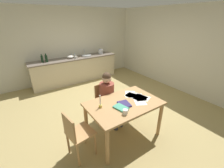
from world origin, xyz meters
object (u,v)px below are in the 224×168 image
object	(u,v)px
sink_unit	(86,55)
mixing_bowl	(70,57)
book_magazine	(121,108)
stovetop_kettle	(100,51)
bottle_vinegar	(46,58)
chair_at_table	(105,100)
person_seated	(109,96)
teacup_on_counter	(76,57)
dining_table	(124,108)
wine_glass_by_kettle	(72,54)
coffee_mug	(125,112)
wine_glass_near_sink	(74,54)
candlestick	(100,104)
book_cookery	(124,104)
chair_side_empty	(77,133)
bottle_oil	(42,59)

from	to	relation	value
sink_unit	mixing_bowl	xyz separation A→B (m)	(-0.62, 0.01, 0.03)
book_magazine	stovetop_kettle	bearing A→B (deg)	52.72
bottle_vinegar	mixing_bowl	size ratio (longest dim) A/B	1.15
chair_at_table	sink_unit	distance (m)	2.77
person_seated	teacup_on_counter	distance (m)	2.64
dining_table	wine_glass_by_kettle	world-z (taller)	wine_glass_by_kettle
book_magazine	sink_unit	size ratio (longest dim) A/B	0.70
coffee_mug	sink_unit	world-z (taller)	sink_unit
sink_unit	wine_glass_near_sink	xyz separation A→B (m)	(-0.40, 0.15, 0.09)
sink_unit	wine_glass_near_sink	bearing A→B (deg)	160.13
wine_glass_by_kettle	teacup_on_counter	xyz separation A→B (m)	(0.03, -0.30, -0.06)
wine_glass_by_kettle	dining_table	bearing A→B (deg)	-94.46
dining_table	wine_glass_near_sink	distance (m)	3.49
candlestick	book_cookery	xyz separation A→B (m)	(0.41, -0.17, -0.05)
bottle_vinegar	wine_glass_by_kettle	xyz separation A→B (m)	(0.92, 0.18, -0.01)
chair_at_table	wine_glass_by_kettle	xyz separation A→B (m)	(0.28, 2.76, 0.51)
wine_glass_by_kettle	teacup_on_counter	bearing A→B (deg)	-83.59
coffee_mug	wine_glass_by_kettle	bearing A→B (deg)	82.79
chair_side_empty	book_magazine	distance (m)	0.85
chair_side_empty	sink_unit	distance (m)	3.73
book_magazine	teacup_on_counter	size ratio (longest dim) A/B	2.16
book_magazine	stovetop_kettle	size ratio (longest dim) A/B	1.15
chair_side_empty	book_cookery	size ratio (longest dim) A/B	3.70
person_seated	coffee_mug	size ratio (longest dim) A/B	10.10
dining_table	bottle_vinegar	distance (m)	3.35
mixing_bowl	stovetop_kettle	bearing A→B (deg)	-0.56
candlestick	bottle_oil	distance (m)	3.21
sink_unit	bottle_oil	world-z (taller)	bottle_oil
person_seated	book_cookery	xyz separation A→B (m)	(-0.05, -0.60, 0.11)
person_seated	sink_unit	bearing A→B (deg)	74.41
mixing_bowl	chair_at_table	bearing A→B (deg)	-93.65
wine_glass_near_sink	teacup_on_counter	size ratio (longest dim) A/B	1.31
dining_table	wine_glass_by_kettle	xyz separation A→B (m)	(0.27, 3.45, 0.34)
bottle_vinegar	chair_side_empty	bearing A→B (deg)	-95.23
book_magazine	teacup_on_counter	world-z (taller)	teacup_on_counter
sink_unit	wine_glass_by_kettle	bearing A→B (deg)	164.08
teacup_on_counter	wine_glass_by_kettle	bearing A→B (deg)	96.41
stovetop_kettle	book_cookery	bearing A→B (deg)	-113.22
chair_at_table	candlestick	world-z (taller)	candlestick
chair_side_empty	mixing_bowl	size ratio (longest dim) A/B	3.67
person_seated	bottle_oil	distance (m)	2.89
bottle_oil	book_magazine	bearing A→B (deg)	-79.92
dining_table	mixing_bowl	size ratio (longest dim) A/B	5.67
book_cookery	bottle_oil	world-z (taller)	bottle_oil
dining_table	teacup_on_counter	xyz separation A→B (m)	(0.30, 3.15, 0.28)
book_cookery	bottle_oil	bearing A→B (deg)	114.27
mixing_bowl	wine_glass_by_kettle	xyz separation A→B (m)	(0.11, 0.14, 0.05)
mixing_bowl	wine_glass_by_kettle	world-z (taller)	wine_glass_by_kettle
mixing_bowl	wine_glass_near_sink	distance (m)	0.26
dining_table	chair_at_table	world-z (taller)	chair_at_table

